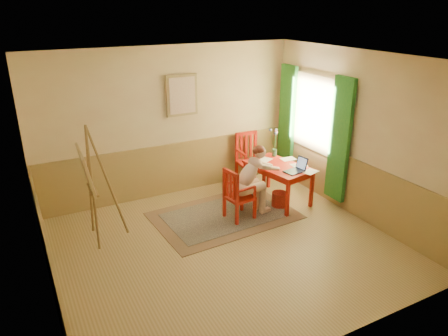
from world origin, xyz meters
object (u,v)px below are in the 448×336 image
chair_left (237,195)px  chair_back (249,159)px  easel (89,174)px  figure (252,178)px  table (278,170)px  laptop (297,169)px

chair_left → chair_back: 1.58m
chair_left → easel: easel is taller
chair_left → figure: (0.29, 0.03, 0.23)m
table → figure: bearing=-161.3°
chair_left → laptop: 1.17m
table → laptop: 0.43m
table → laptop: bearing=-74.2°
table → chair_back: (-0.03, 0.97, -0.10)m
figure → easel: easel is taller
chair_back → chair_left: bearing=-128.2°
laptop → easel: size_ratio=0.23×
chair_left → easel: 2.42m
easel → figure: bearing=-9.3°
table → figure: size_ratio=1.05×
figure → table: bearing=18.7°
chair_back → laptop: size_ratio=2.51×
chair_back → table: bearing=-88.0°
table → chair_back: chair_back is taller
figure → laptop: size_ratio=2.97×
chair_back → laptop: 1.39m
figure → easel: (-2.58, 0.42, 0.41)m
figure → laptop: 0.85m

